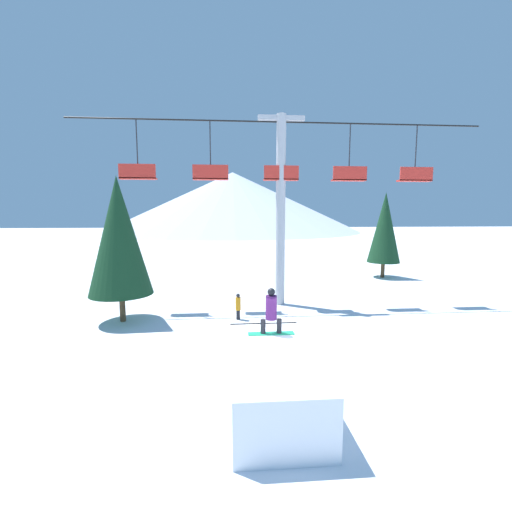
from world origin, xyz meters
name	(u,v)px	position (x,y,z in m)	size (l,w,h in m)	color
ground_plane	(279,394)	(0.00, 0.00, 0.00)	(220.00, 220.00, 0.00)	white
mountain_ridge	(233,202)	(0.00, 86.29, 7.96)	(68.10, 68.10, 15.92)	silver
snow_ramp	(273,378)	(-0.25, -0.46, 0.70)	(2.14, 4.62, 1.40)	white
snowboarder	(271,311)	(-0.13, 0.83, 2.08)	(1.35, 0.33, 1.37)	#1E9E6B
chairlift	(281,196)	(1.41, 9.21, 5.80)	(21.32, 0.50, 9.93)	#B2B2B7
pine_tree_near	(119,236)	(-6.19, 6.85, 3.90)	(2.80, 2.80, 6.55)	#4C3823
pine_tree_far	(385,228)	(10.49, 16.35, 3.82)	(2.42, 2.42, 6.48)	#4C3823
distant_skier	(238,305)	(-0.93, 6.69, 0.67)	(0.24, 0.24, 1.23)	black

